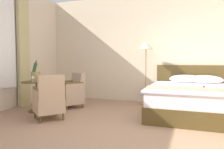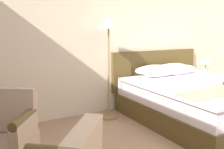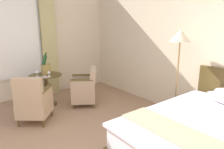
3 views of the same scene
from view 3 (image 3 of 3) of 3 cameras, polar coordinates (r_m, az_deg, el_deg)
name	(u,v)px [view 3 (image 3 of 3)]	position (r m, az deg, el deg)	size (l,w,h in m)	color
wall_headboard_side	(206,39)	(3.99, 25.38, 9.20)	(6.71, 0.12, 3.06)	beige
floor_lamp_brass	(180,44)	(3.75, 18.83, 8.21)	(0.37, 0.37, 1.69)	#987446
side_table_round	(46,86)	(4.70, -18.23, -3.25)	(0.70, 0.70, 0.70)	#51401D
champagne_bucket	(46,68)	(4.69, -18.46, 1.89)	(0.22, 0.22, 0.51)	#9F8343
wine_glass_near_bucket	(37,72)	(4.51, -20.70, 0.79)	(0.08, 0.08, 0.15)	white
wine_glass_near_edge	(49,72)	(4.48, -17.57, 0.65)	(0.07, 0.07, 0.13)	white
snack_plate	(47,76)	(4.45, -18.16, -0.52)	(0.18, 0.18, 0.04)	white
armchair_by_window	(85,88)	(4.54, -7.67, -3.96)	(0.73, 0.74, 0.87)	#51401D
armchair_facing_bed	(33,101)	(3.95, -21.53, -7.15)	(0.76, 0.75, 0.91)	#51401D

